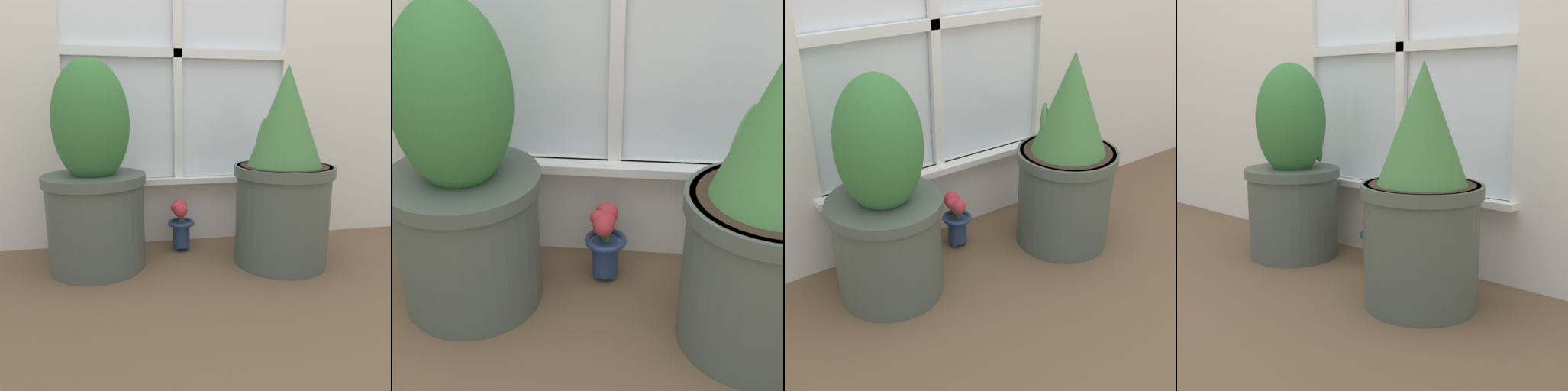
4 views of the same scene
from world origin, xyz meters
The scene contains 3 objects.
potted_plant_left centered at (-0.34, 0.43, 0.33)m, with size 0.37×0.37×0.75m.
potted_plant_right centered at (0.34, 0.35, 0.33)m, with size 0.37×0.37×0.74m.
flower_vase centered at (-0.01, 0.55, 0.13)m, with size 0.11×0.12×0.21m.
Camera 2 is at (0.05, -0.66, 0.92)m, focal length 50.00 mm.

